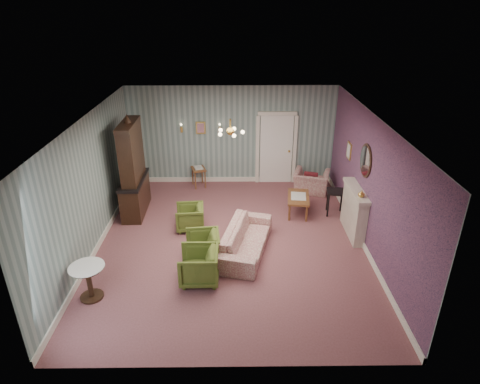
{
  "coord_description": "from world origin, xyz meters",
  "views": [
    {
      "loc": [
        0.11,
        -8.0,
        5.08
      ],
      "look_at": [
        0.2,
        0.4,
        1.1
      ],
      "focal_mm": 30.66,
      "sensor_mm": 36.0,
      "label": 1
    }
  ],
  "objects_px": {
    "dresser": "(132,166)",
    "pedestal_table": "(89,282)",
    "olive_chair_b": "(202,246)",
    "sofa_chintz": "(246,235)",
    "olive_chair_c": "(190,216)",
    "fireplace": "(354,212)",
    "coffee_table": "(298,205)",
    "olive_chair_a": "(199,264)",
    "side_table_black": "(335,202)",
    "wingback_chair": "(312,178)"
  },
  "relations": [
    {
      "from": "olive_chair_b",
      "to": "olive_chair_c",
      "type": "xyz_separation_m",
      "value": [
        -0.4,
        1.35,
        -0.03
      ]
    },
    {
      "from": "olive_chair_a",
      "to": "olive_chair_b",
      "type": "xyz_separation_m",
      "value": [
        0.02,
        0.7,
        -0.03
      ]
    },
    {
      "from": "fireplace",
      "to": "coffee_table",
      "type": "height_order",
      "value": "fireplace"
    },
    {
      "from": "sofa_chintz",
      "to": "olive_chair_c",
      "type": "bearing_deg",
      "value": 66.63
    },
    {
      "from": "olive_chair_b",
      "to": "side_table_black",
      "type": "xyz_separation_m",
      "value": [
        3.25,
        2.04,
        -0.03
      ]
    },
    {
      "from": "coffee_table",
      "to": "side_table_black",
      "type": "xyz_separation_m",
      "value": [
        0.94,
        -0.05,
        0.09
      ]
    },
    {
      "from": "olive_chair_b",
      "to": "sofa_chintz",
      "type": "height_order",
      "value": "sofa_chintz"
    },
    {
      "from": "fireplace",
      "to": "side_table_black",
      "type": "bearing_deg",
      "value": 102.25
    },
    {
      "from": "sofa_chintz",
      "to": "wingback_chair",
      "type": "distance_m",
      "value": 3.63
    },
    {
      "from": "wingback_chair",
      "to": "fireplace",
      "type": "bearing_deg",
      "value": 120.39
    },
    {
      "from": "olive_chair_a",
      "to": "dresser",
      "type": "xyz_separation_m",
      "value": [
        -1.87,
        2.94,
        0.89
      ]
    },
    {
      "from": "olive_chair_c",
      "to": "sofa_chintz",
      "type": "bearing_deg",
      "value": 48.21
    },
    {
      "from": "wingback_chair",
      "to": "side_table_black",
      "type": "xyz_separation_m",
      "value": [
        0.38,
        -1.36,
        -0.09
      ]
    },
    {
      "from": "sofa_chintz",
      "to": "dresser",
      "type": "bearing_deg",
      "value": 69.76
    },
    {
      "from": "olive_chair_b",
      "to": "sofa_chintz",
      "type": "bearing_deg",
      "value": 104.5
    },
    {
      "from": "coffee_table",
      "to": "pedestal_table",
      "type": "distance_m",
      "value": 5.42
    },
    {
      "from": "olive_chair_a",
      "to": "fireplace",
      "type": "relative_size",
      "value": 0.55
    },
    {
      "from": "fireplace",
      "to": "coffee_table",
      "type": "bearing_deg",
      "value": 138.56
    },
    {
      "from": "olive_chair_c",
      "to": "coffee_table",
      "type": "bearing_deg",
      "value": 100.65
    },
    {
      "from": "olive_chair_c",
      "to": "pedestal_table",
      "type": "bearing_deg",
      "value": -36.78
    },
    {
      "from": "sofa_chintz",
      "to": "fireplace",
      "type": "height_order",
      "value": "fireplace"
    },
    {
      "from": "pedestal_table",
      "to": "olive_chair_c",
      "type": "bearing_deg",
      "value": 57.85
    },
    {
      "from": "olive_chair_c",
      "to": "pedestal_table",
      "type": "distance_m",
      "value": 3.0
    },
    {
      "from": "sofa_chintz",
      "to": "fireplace",
      "type": "distance_m",
      "value": 2.65
    },
    {
      "from": "olive_chair_b",
      "to": "pedestal_table",
      "type": "xyz_separation_m",
      "value": [
        -2.0,
        -1.19,
        -0.01
      ]
    },
    {
      "from": "wingback_chair",
      "to": "pedestal_table",
      "type": "relative_size",
      "value": 1.37
    },
    {
      "from": "dresser",
      "to": "fireplace",
      "type": "relative_size",
      "value": 1.82
    },
    {
      "from": "olive_chair_b",
      "to": "dresser",
      "type": "distance_m",
      "value": 3.07
    },
    {
      "from": "olive_chair_a",
      "to": "olive_chair_b",
      "type": "distance_m",
      "value": 0.7
    },
    {
      "from": "sofa_chintz",
      "to": "side_table_black",
      "type": "distance_m",
      "value": 2.88
    },
    {
      "from": "sofa_chintz",
      "to": "coffee_table",
      "type": "relative_size",
      "value": 2.16
    },
    {
      "from": "olive_chair_a",
      "to": "side_table_black",
      "type": "relative_size",
      "value": 1.16
    },
    {
      "from": "olive_chair_a",
      "to": "coffee_table",
      "type": "relative_size",
      "value": 0.8
    },
    {
      "from": "dresser",
      "to": "pedestal_table",
      "type": "height_order",
      "value": "dresser"
    },
    {
      "from": "wingback_chair",
      "to": "coffee_table",
      "type": "relative_size",
      "value": 1.0
    },
    {
      "from": "wingback_chair",
      "to": "coffee_table",
      "type": "height_order",
      "value": "wingback_chair"
    },
    {
      "from": "dresser",
      "to": "side_table_black",
      "type": "distance_m",
      "value": 5.23
    },
    {
      "from": "side_table_black",
      "to": "olive_chair_a",
      "type": "bearing_deg",
      "value": -140.09
    },
    {
      "from": "dresser",
      "to": "coffee_table",
      "type": "distance_m",
      "value": 4.33
    },
    {
      "from": "pedestal_table",
      "to": "sofa_chintz",
      "type": "bearing_deg",
      "value": 27.61
    },
    {
      "from": "fireplace",
      "to": "olive_chair_c",
      "type": "bearing_deg",
      "value": 175.97
    },
    {
      "from": "coffee_table",
      "to": "pedestal_table",
      "type": "relative_size",
      "value": 1.37
    },
    {
      "from": "olive_chair_a",
      "to": "wingback_chair",
      "type": "bearing_deg",
      "value": 144.48
    },
    {
      "from": "olive_chair_c",
      "to": "fireplace",
      "type": "bearing_deg",
      "value": 81.33
    },
    {
      "from": "olive_chair_b",
      "to": "wingback_chair",
      "type": "distance_m",
      "value": 4.45
    },
    {
      "from": "sofa_chintz",
      "to": "pedestal_table",
      "type": "xyz_separation_m",
      "value": [
        -2.93,
        -1.53,
        -0.06
      ]
    },
    {
      "from": "olive_chair_c",
      "to": "coffee_table",
      "type": "xyz_separation_m",
      "value": [
        2.72,
        0.74,
        -0.09
      ]
    },
    {
      "from": "fireplace",
      "to": "side_table_black",
      "type": "relative_size",
      "value": 2.11
    },
    {
      "from": "olive_chair_c",
      "to": "pedestal_table",
      "type": "height_order",
      "value": "pedestal_table"
    },
    {
      "from": "olive_chair_c",
      "to": "pedestal_table",
      "type": "xyz_separation_m",
      "value": [
        -1.6,
        -2.54,
        0.02
      ]
    }
  ]
}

